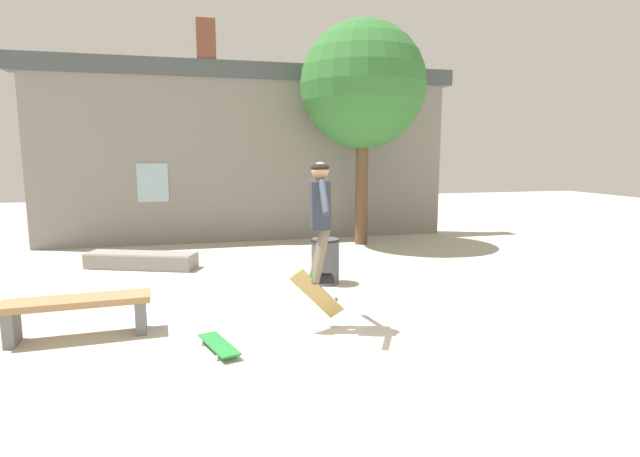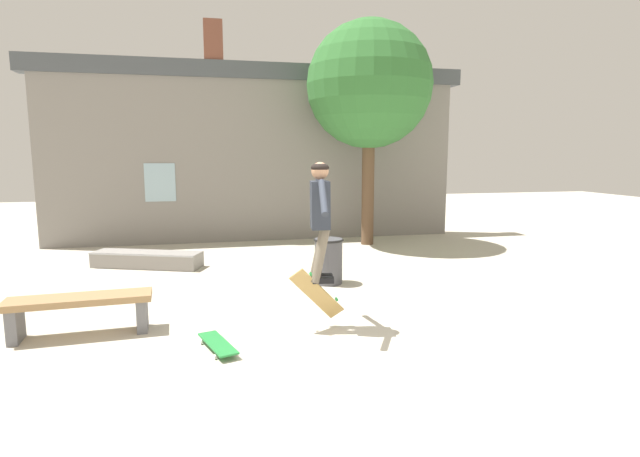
{
  "view_description": "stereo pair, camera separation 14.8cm",
  "coord_description": "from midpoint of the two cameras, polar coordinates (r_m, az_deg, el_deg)",
  "views": [
    {
      "loc": [
        -1.42,
        -4.78,
        2.16
      ],
      "look_at": [
        0.05,
        1.0,
        1.26
      ],
      "focal_mm": 28.0,
      "sensor_mm": 36.0,
      "label": 1
    },
    {
      "loc": [
        -1.28,
        -4.81,
        2.16
      ],
      "look_at": [
        0.05,
        1.0,
        1.26
      ],
      "focal_mm": 28.0,
      "sensor_mm": 36.0,
      "label": 2
    }
  ],
  "objects": [
    {
      "name": "skateboard_resting",
      "position": [
        5.78,
        -12.24,
        -12.82
      ],
      "size": [
        0.44,
        0.81,
        0.08
      ],
      "rotation": [
        0.0,
        0.0,
        1.88
      ],
      "color": "#237F38",
      "rests_on": "ground_plane"
    },
    {
      "name": "ground_plane",
      "position": [
        5.43,
        1.36,
        -14.89
      ],
      "size": [
        40.0,
        40.0,
        0.0
      ],
      "primitive_type": "plane",
      "color": "beige"
    },
    {
      "name": "tree_right",
      "position": [
        12.01,
        4.56,
        15.93
      ],
      "size": [
        2.91,
        2.91,
        5.18
      ],
      "color": "brown",
      "rests_on": "ground_plane"
    },
    {
      "name": "trash_bin",
      "position": [
        8.34,
        0.09,
        -3.6
      ],
      "size": [
        0.5,
        0.5,
        0.76
      ],
      "color": "#47474C",
      "rests_on": "ground_plane"
    },
    {
      "name": "park_bench",
      "position": [
        6.62,
        -26.54,
        -8.23
      ],
      "size": [
        1.65,
        0.53,
        0.48
      ],
      "rotation": [
        0.0,
        0.0,
        0.06
      ],
      "color": "#99754C",
      "rests_on": "ground_plane"
    },
    {
      "name": "skate_ledge",
      "position": [
        10.12,
        -20.15,
        -3.44
      ],
      "size": [
        2.13,
        1.26,
        0.3
      ],
      "rotation": [
        0.0,
        0.0,
        -0.37
      ],
      "color": "gray",
      "rests_on": "ground_plane"
    },
    {
      "name": "building_backdrop",
      "position": [
        12.59,
        -8.3,
        8.89
      ],
      "size": [
        10.58,
        0.52,
        5.25
      ],
      "color": "gray",
      "rests_on": "ground_plane"
    },
    {
      "name": "skater",
      "position": [
        6.0,
        -0.69,
        2.03
      ],
      "size": [
        0.32,
        1.25,
        1.46
      ],
      "rotation": [
        0.0,
        0.0,
        -0.14
      ],
      "color": "#282D38"
    },
    {
      "name": "skateboard_flipping",
      "position": [
        6.14,
        -1.05,
        -7.48
      ],
      "size": [
        0.7,
        0.24,
        0.7
      ],
      "rotation": [
        0.0,
        0.0,
        0.17
      ],
      "color": "#AD894C"
    }
  ]
}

